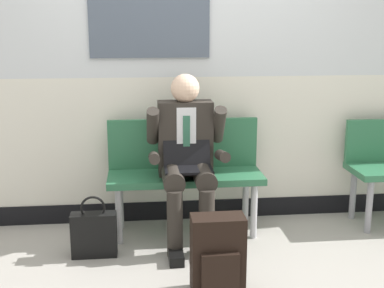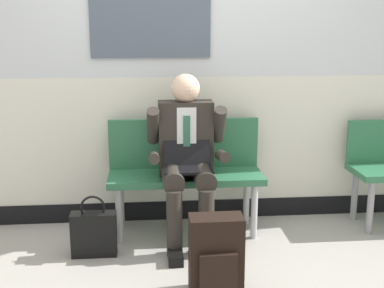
{
  "view_description": "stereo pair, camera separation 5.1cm",
  "coord_description": "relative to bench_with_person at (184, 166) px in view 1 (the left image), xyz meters",
  "views": [
    {
      "loc": [
        -0.4,
        -3.31,
        1.58
      ],
      "look_at": [
        -0.03,
        0.17,
        0.75
      ],
      "focal_mm": 47.89,
      "sensor_mm": 36.0,
      "label": 1
    },
    {
      "loc": [
        -0.35,
        -3.32,
        1.58
      ],
      "look_at": [
        -0.03,
        0.17,
        0.75
      ],
      "focal_mm": 47.89,
      "sensor_mm": 36.0,
      "label": 2
    }
  ],
  "objects": [
    {
      "name": "ground_plane",
      "position": [
        0.06,
        -0.44,
        -0.51
      ],
      "size": [
        18.0,
        18.0,
        0.0
      ],
      "primitive_type": "plane",
      "color": "#9E9991"
    },
    {
      "name": "person_seated",
      "position": [
        0.0,
        -0.19,
        0.14
      ],
      "size": [
        0.57,
        0.7,
        1.22
      ],
      "color": "#2D2823",
      "rests_on": "ground"
    },
    {
      "name": "bench_with_person",
      "position": [
        0.0,
        0.0,
        0.0
      ],
      "size": [
        1.16,
        0.42,
        0.86
      ],
      "color": "#2D6B47",
      "rests_on": "ground"
    },
    {
      "name": "backpack",
      "position": [
        0.11,
        -0.98,
        -0.28
      ],
      "size": [
        0.32,
        0.21,
        0.48
      ],
      "color": "black",
      "rests_on": "ground"
    },
    {
      "name": "handbag",
      "position": [
        -0.67,
        -0.41,
        -0.35
      ],
      "size": [
        0.31,
        0.12,
        0.44
      ],
      "color": "black",
      "rests_on": "ground"
    },
    {
      "name": "station_wall",
      "position": [
        0.06,
        0.28,
        1.01
      ],
      "size": [
        5.88,
        0.17,
        3.07
      ],
      "color": "silver",
      "rests_on": "ground"
    }
  ]
}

